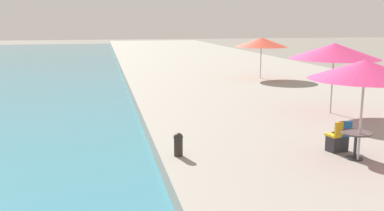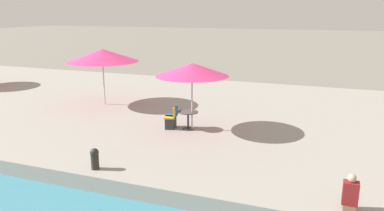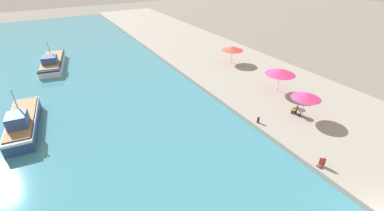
{
  "view_description": "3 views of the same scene",
  "coord_description": "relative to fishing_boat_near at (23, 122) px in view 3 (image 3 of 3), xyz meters",
  "views": [
    {
      "loc": [
        -1.43,
        1.67,
        4.18
      ],
      "look_at": [
        1.5,
        15.68,
        1.33
      ],
      "focal_mm": 40.0,
      "sensor_mm": 36.0,
      "label": 1
    },
    {
      "loc": [
        -8.24,
        6.36,
        5.16
      ],
      "look_at": [
        5.08,
        11.35,
        1.53
      ],
      "focal_mm": 35.0,
      "sensor_mm": 36.0,
      "label": 2
    },
    {
      "loc": [
        -15.61,
        -2.41,
        14.58
      ],
      "look_at": [
        -4.0,
        18.0,
        1.13
      ],
      "focal_mm": 24.0,
      "sensor_mm": 36.0,
      "label": 3
    }
  ],
  "objects": [
    {
      "name": "cafe_umbrella_pink",
      "position": [
        24.67,
        -12.25,
        2.05
      ],
      "size": [
        2.85,
        2.85,
        2.68
      ],
      "color": "#B7B7B7",
      "rests_on": "quay_promenade"
    },
    {
      "name": "fishing_boat_near",
      "position": [
        0.0,
        0.0,
        0.0
      ],
      "size": [
        3.22,
        8.94,
        4.37
      ],
      "rotation": [
        0.0,
        0.0,
        -0.1
      ],
      "color": "navy",
      "rests_on": "water_basin"
    },
    {
      "name": "cafe_umbrella_white",
      "position": [
        27.04,
        -6.65,
        2.11
      ],
      "size": [
        3.54,
        3.54,
        2.79
      ],
      "color": "#B7B7B7",
      "rests_on": "quay_promenade"
    },
    {
      "name": "cafe_umbrella_striped",
      "position": [
        28.09,
        3.99,
        1.92
      ],
      "size": [
        3.37,
        3.37,
        2.6
      ],
      "color": "#B7B7B7",
      "rests_on": "quay_promenade"
    },
    {
      "name": "cafe_chair_left",
      "position": [
        24.69,
        -11.36,
        -0.05
      ],
      "size": [
        0.4,
        0.43,
        0.91
      ],
      "rotation": [
        0.0,
        0.0,
        -0.01
      ],
      "color": "#2D2D33",
      "rests_on": "quay_promenade"
    },
    {
      "name": "person_at_quay",
      "position": [
        20.15,
        -17.93,
        0.03
      ],
      "size": [
        0.51,
        0.36,
        0.93
      ],
      "color": "brown",
      "rests_on": "quay_promenade"
    },
    {
      "name": "mooring_bollard",
      "position": [
        20.09,
        -10.86,
        -0.03
      ],
      "size": [
        0.26,
        0.26,
        0.65
      ],
      "color": "#2D2823",
      "rests_on": "quay_promenade"
    },
    {
      "name": "cafe_chair_right",
      "position": [
        24.49,
        -11.38,
        -0.05
      ],
      "size": [
        0.5,
        0.52,
        0.91
      ],
      "rotation": [
        0.0,
        0.0,
        0.27
      ],
      "color": "#2D2D33",
      "rests_on": "quay_promenade"
    },
    {
      "name": "quay_promenade",
      "position": [
        27.59,
        13.4,
        -0.64
      ],
      "size": [
        16.0,
        90.0,
        0.53
      ],
      "color": "gray",
      "rests_on": "ground_plane"
    },
    {
      "name": "cafe_table",
      "position": [
        24.68,
        -12.08,
        0.16
      ],
      "size": [
        0.8,
        0.8,
        0.74
      ],
      "color": "#333338",
      "rests_on": "quay_promenade"
    },
    {
      "name": "fishing_boat_mid",
      "position": [
        3.84,
        17.05,
        -0.09
      ],
      "size": [
        4.48,
        10.08,
        3.89
      ],
      "rotation": [
        0.0,
        0.0,
        -0.17
      ],
      "color": "silver",
      "rests_on": "water_basin"
    }
  ]
}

